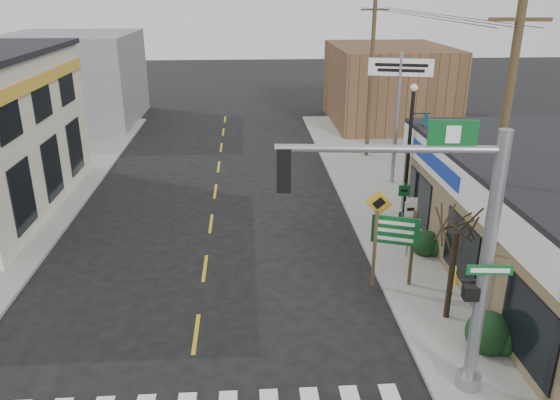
{
  "coord_description": "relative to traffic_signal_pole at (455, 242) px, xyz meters",
  "views": [
    {
      "loc": [
        1.59,
        -9.52,
        9.38
      ],
      "look_at": [
        2.67,
        7.39,
        2.8
      ],
      "focal_mm": 35.0,
      "sensor_mm": 36.0,
      "label": 1
    }
  ],
  "objects": [
    {
      "name": "utility_pole_near",
      "position": [
        2.45,
        3.46,
        0.67
      ],
      "size": [
        1.58,
        0.24,
        9.11
      ],
      "rotation": [
        0.0,
        0.0,
        -0.11
      ],
      "color": "#4D3F21",
      "rests_on": "sidewalk_right"
    },
    {
      "name": "fire_hydrant",
      "position": [
        2.34,
        4.96,
        -3.62
      ],
      "size": [
        0.22,
        0.22,
        0.7
      ],
      "rotation": [
        0.0,
        0.0,
        -0.12
      ],
      "color": "gold",
      "rests_on": "sidewalk_right"
    },
    {
      "name": "sidewalk_left",
      "position": [
        -15.16,
        11.83,
        -4.07
      ],
      "size": [
        6.0,
        38.0,
        0.13
      ],
      "primitive_type": "cube",
      "color": "gray",
      "rests_on": "ground"
    },
    {
      "name": "shrub_back",
      "position": [
        2.01,
        7.29,
        -3.62
      ],
      "size": [
        1.02,
        1.02,
        0.77
      ],
      "primitive_type": "ellipsoid",
      "color": "black",
      "rests_on": "sidewalk_right"
    },
    {
      "name": "dance_center_sign",
      "position": [
        2.82,
        15.25,
        0.89
      ],
      "size": [
        3.04,
        0.19,
        6.46
      ],
      "rotation": [
        0.0,
        0.0,
        -0.26
      ],
      "color": "gray",
      "rests_on": "sidewalk_right"
    },
    {
      "name": "bldg_distant_right",
      "position": [
        5.84,
        28.83,
        -1.33
      ],
      "size": [
        8.0,
        10.0,
        5.6
      ],
      "primitive_type": "cube",
      "color": "brown",
      "rests_on": "ground"
    },
    {
      "name": "traffic_signal_pole",
      "position": [
        0.0,
        0.0,
        0.0
      ],
      "size": [
        5.31,
        0.39,
        6.73
      ],
      "rotation": [
        0.0,
        0.0,
        -0.09
      ],
      "color": "gray",
      "rests_on": "sidewalk_right"
    },
    {
      "name": "center_line",
      "position": [
        -6.16,
        6.83,
        -4.13
      ],
      "size": [
        0.12,
        56.0,
        0.01
      ],
      "primitive_type": "cube",
      "color": "gold",
      "rests_on": "ground"
    },
    {
      "name": "bare_tree",
      "position": [
        1.34,
        3.06,
        -0.72
      ],
      "size": [
        2.09,
        2.09,
        4.18
      ],
      "rotation": [
        0.0,
        0.0,
        0.22
      ],
      "color": "black",
      "rests_on": "sidewalk_right"
    },
    {
      "name": "bldg_distant_left",
      "position": [
        -17.16,
        30.83,
        -0.93
      ],
      "size": [
        9.0,
        10.0,
        6.4
      ],
      "primitive_type": "cube",
      "color": "gray",
      "rests_on": "ground"
    },
    {
      "name": "sidewalk_right",
      "position": [
        2.84,
        11.83,
        -4.07
      ],
      "size": [
        6.0,
        38.0,
        0.13
      ],
      "primitive_type": "cube",
      "color": "gray",
      "rests_on": "ground"
    },
    {
      "name": "ped_crossing_sign",
      "position": [
        0.14,
        7.28,
        -2.24
      ],
      "size": [
        0.99,
        0.07,
        2.56
      ],
      "rotation": [
        0.0,
        0.0,
        -0.42
      ],
      "color": "gray",
      "rests_on": "sidewalk_right"
    },
    {
      "name": "guide_sign",
      "position": [
        0.14,
        5.0,
        -2.26
      ],
      "size": [
        1.53,
        0.13,
        2.68
      ],
      "rotation": [
        0.0,
        0.0,
        -0.35
      ],
      "color": "#493A22",
      "rests_on": "sidewalk_right"
    },
    {
      "name": "shrub_front",
      "position": [
        1.92,
        1.49,
        -3.53
      ],
      "size": [
        1.24,
        1.24,
        0.93
      ],
      "primitive_type": "ellipsoid",
      "color": "#203617",
      "rests_on": "sidewalk_right"
    },
    {
      "name": "utility_pole_far",
      "position": [
        2.55,
        20.15,
        0.49
      ],
      "size": [
        1.52,
        0.23,
        8.76
      ],
      "rotation": [
        0.0,
        0.0,
        -0.07
      ],
      "color": "#422B20",
      "rests_on": "sidewalk_right"
    },
    {
      "name": "lamp_post",
      "position": [
        2.1,
        10.41,
        -0.65
      ],
      "size": [
        0.75,
        0.59,
        5.78
      ],
      "rotation": [
        0.0,
        0.0,
        -0.07
      ],
      "color": "black",
      "rests_on": "sidewalk_right"
    }
  ]
}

